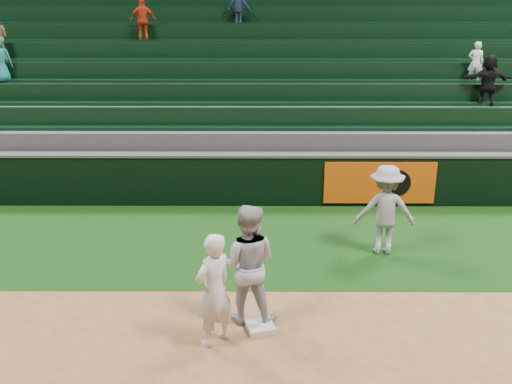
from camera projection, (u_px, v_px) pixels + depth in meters
ground at (247, 320)px, 8.77m from camera, size 70.00×70.00×0.00m
foul_grass at (250, 241)px, 11.61m from camera, size 36.00×4.20×0.01m
first_base at (260, 327)px, 8.52m from camera, size 0.49×0.49×0.09m
first_baseman at (213, 290)px, 7.94m from camera, size 0.72×0.72×1.69m
baserunner at (247, 264)px, 8.50m from camera, size 0.99×0.81×1.88m
base_coach at (385, 210)px, 10.82m from camera, size 1.16×0.70×1.75m
field_wall at (253, 179)px, 13.48m from camera, size 36.00×0.45×1.25m
stadium_seating at (253, 105)px, 16.70m from camera, size 36.00×5.95×5.03m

